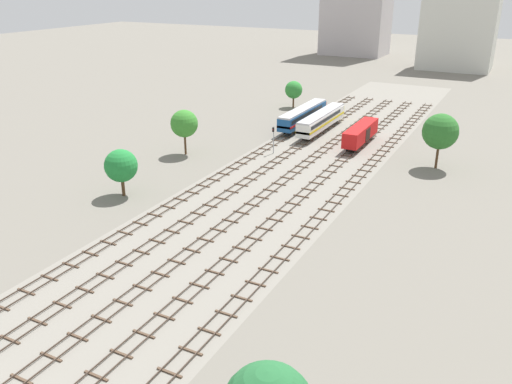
{
  "coord_description": "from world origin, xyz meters",
  "views": [
    {
      "loc": [
        31.65,
        -16.38,
        29.47
      ],
      "look_at": [
        0.0,
        44.84,
        1.5
      ],
      "focal_mm": 37.12,
      "sensor_mm": 36.0,
      "label": 1
    }
  ],
  "objects": [
    {
      "name": "signal_post_nearest",
      "position": [
        -7.45,
        66.04,
        3.17
      ],
      "size": [
        0.28,
        0.47,
        4.96
      ],
      "color": "gray",
      "rests_on": "ground"
    },
    {
      "name": "lineside_tree_0",
      "position": [
        -21.24,
        58.38,
        5.65
      ],
      "size": [
        4.85,
        4.85,
        8.1
      ],
      "color": "#4C331E",
      "rests_on": "ground"
    },
    {
      "name": "track_centre_right",
      "position": [
        9.93,
        57.0,
        0.14
      ],
      "size": [
        2.4,
        126.0,
        0.29
      ],
      "color": "#47382D",
      "rests_on": "ground"
    },
    {
      "name": "track_centre_left",
      "position": [
        0.0,
        57.0,
        0.14
      ],
      "size": [
        2.4,
        126.0,
        0.29
      ],
      "color": "#47382D",
      "rests_on": "ground"
    },
    {
      "name": "diesel_railcar_left_near",
      "position": [
        -4.97,
        83.58,
        2.6
      ],
      "size": [
        2.96,
        20.5,
        3.8
      ],
      "color": "white",
      "rests_on": "ground"
    },
    {
      "name": "ground_plane",
      "position": [
        0.0,
        56.0,
        0.0
      ],
      "size": [
        480.0,
        480.0,
        0.0
      ],
      "primitive_type": "plane",
      "color": "slate"
    },
    {
      "name": "lineside_tree_3",
      "position": [
        -18.23,
        38.09,
        4.57
      ],
      "size": [
        4.76,
        4.76,
        6.97
      ],
      "color": "#4C331E",
      "rests_on": "ground"
    },
    {
      "name": "track_far_left",
      "position": [
        -9.93,
        57.0,
        0.14
      ],
      "size": [
        2.4,
        126.0,
        0.29
      ],
      "color": "#47382D",
      "rests_on": "ground"
    },
    {
      "name": "track_centre",
      "position": [
        4.97,
        57.0,
        0.14
      ],
      "size": [
        2.4,
        126.0,
        0.29
      ],
      "color": "#47382D",
      "rests_on": "ground"
    },
    {
      "name": "freight_boxcar_centre_nearest",
      "position": [
        4.97,
        78.07,
        2.45
      ],
      "size": [
        2.87,
        14.0,
        3.6
      ],
      "color": "red",
      "rests_on": "ground"
    },
    {
      "name": "lineside_tree_2",
      "position": [
        20.05,
        71.4,
        6.27
      ],
      "size": [
        5.83,
        5.83,
        9.2
      ],
      "color": "#4C331E",
      "rests_on": "ground"
    },
    {
      "name": "diesel_railcar_far_left_mid",
      "position": [
        -9.93,
        85.78,
        2.6
      ],
      "size": [
        2.96,
        20.5,
        3.8
      ],
      "color": "#194C8C",
      "rests_on": "ground"
    },
    {
      "name": "skyline_tower_1",
      "position": [
        7.07,
        180.64,
        14.19
      ],
      "size": [
        23.7,
        16.45,
        28.39
      ],
      "color": "beige",
      "rests_on": "ground"
    },
    {
      "name": "ballast_bed",
      "position": [
        0.0,
        56.0,
        0.0
      ],
      "size": [
        23.86,
        176.0,
        0.01
      ],
      "primitive_type": "cube",
      "color": "gray",
      "rests_on": "ground"
    },
    {
      "name": "track_left",
      "position": [
        -4.97,
        57.0,
        0.14
      ],
      "size": [
        2.4,
        126.0,
        0.29
      ],
      "color": "#47382D",
      "rests_on": "ground"
    },
    {
      "name": "lineside_tree_1",
      "position": [
        -18.98,
        101.43,
        4.29
      ],
      "size": [
        4.22,
        4.22,
        6.41
      ],
      "color": "#4C331E",
      "rests_on": "ground"
    }
  ]
}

